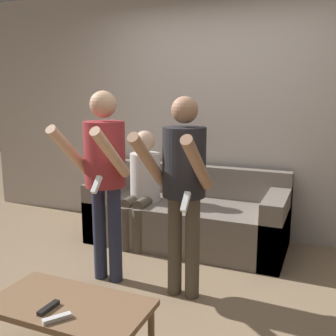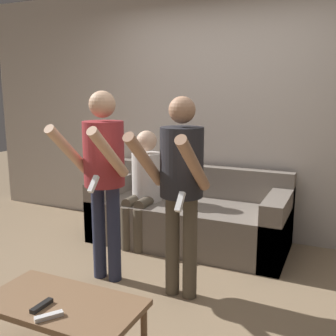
# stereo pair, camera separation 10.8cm
# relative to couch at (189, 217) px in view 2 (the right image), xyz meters

# --- Properties ---
(ground_plane) EXTENTS (14.00, 14.00, 0.00)m
(ground_plane) POSITION_rel_couch_xyz_m (0.23, -1.18, -0.28)
(ground_plane) COLOR #937A5B
(wall_back) EXTENTS (6.40, 0.06, 2.70)m
(wall_back) POSITION_rel_couch_xyz_m (0.23, 0.46, 1.07)
(wall_back) COLOR beige
(wall_back) RESTS_ON ground_plane
(couch) EXTENTS (2.01, 0.85, 0.78)m
(couch) POSITION_rel_couch_xyz_m (0.00, 0.00, 0.00)
(couch) COLOR slate
(couch) RESTS_ON ground_plane
(person_standing_left) EXTENTS (0.45, 0.63, 1.58)m
(person_standing_left) POSITION_rel_couch_xyz_m (-0.34, -1.06, 0.70)
(person_standing_left) COLOR #282D47
(person_standing_left) RESTS_ON ground_plane
(person_standing_right) EXTENTS (0.44, 0.67, 1.54)m
(person_standing_right) POSITION_rel_couch_xyz_m (0.34, -1.06, 0.67)
(person_standing_right) COLOR brown
(person_standing_right) RESTS_ON ground_plane
(person_seated) EXTENTS (0.31, 0.53, 1.18)m
(person_seated) POSITION_rel_couch_xyz_m (-0.43, -0.18, 0.37)
(person_seated) COLOR brown
(person_seated) RESTS_ON ground_plane
(coffee_table) EXTENTS (0.93, 0.48, 0.38)m
(coffee_table) POSITION_rel_couch_xyz_m (0.01, -2.03, 0.06)
(coffee_table) COLOR #846042
(coffee_table) RESTS_ON ground_plane
(remote_near) EXTENTS (0.12, 0.14, 0.02)m
(remote_near) POSITION_rel_couch_xyz_m (0.06, -2.20, 0.12)
(remote_near) COLOR white
(remote_near) RESTS_ON coffee_table
(remote_far) EXTENTS (0.04, 0.15, 0.02)m
(remote_far) POSITION_rel_couch_xyz_m (-0.05, -2.13, 0.12)
(remote_far) COLOR black
(remote_far) RESTS_ON coffee_table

